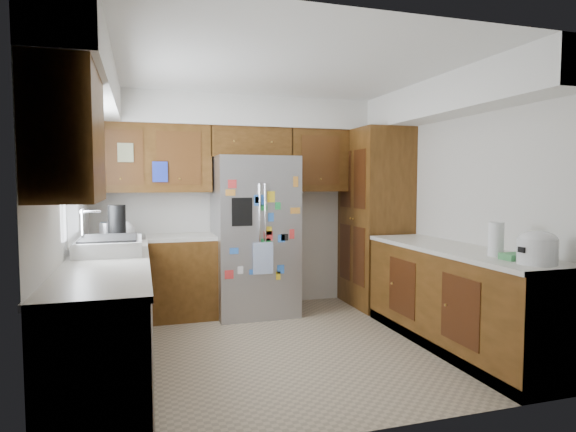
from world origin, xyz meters
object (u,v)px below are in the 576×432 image
at_px(rice_cooker, 537,247).
at_px(paper_towel, 496,239).
at_px(pantry, 375,218).
at_px(fridge, 255,236).

bearing_deg(rice_cooker, paper_towel, 93.41).
distance_m(pantry, fridge, 1.51).
height_order(rice_cooker, paper_towel, paper_towel).
relative_size(fridge, paper_towel, 6.60).
xyz_separation_m(rice_cooker, paper_towel, (-0.02, 0.40, 0.01)).
distance_m(rice_cooker, paper_towel, 0.40).
height_order(fridge, rice_cooker, fridge).
height_order(pantry, paper_towel, pantry).
distance_m(fridge, rice_cooker, 2.99).
distance_m(pantry, paper_towel, 2.13).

